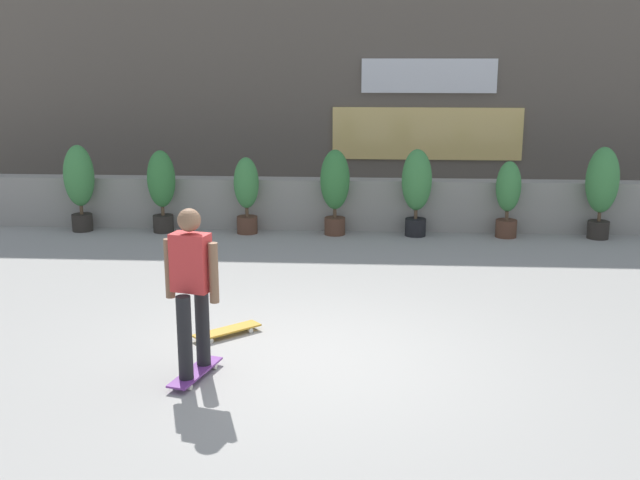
# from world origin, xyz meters

# --- Properties ---
(ground_plane) EXTENTS (48.00, 48.00, 0.00)m
(ground_plane) POSITION_xyz_m (0.00, 0.00, 0.00)
(ground_plane) COLOR #9E9B96
(planter_wall) EXTENTS (18.00, 0.40, 0.90)m
(planter_wall) POSITION_xyz_m (0.00, 6.00, 0.45)
(planter_wall) COLOR gray
(planter_wall) RESTS_ON ground
(building_backdrop) EXTENTS (20.00, 2.08, 6.50)m
(building_backdrop) POSITION_xyz_m (0.00, 10.00, 3.25)
(building_backdrop) COLOR #60564C
(building_backdrop) RESTS_ON ground
(potted_plant_0) EXTENTS (0.53, 0.53, 1.52)m
(potted_plant_0) POSITION_xyz_m (-4.48, 5.55, 0.89)
(potted_plant_0) COLOR #2D2823
(potted_plant_0) RESTS_ON ground
(potted_plant_1) EXTENTS (0.49, 0.49, 1.44)m
(potted_plant_1) POSITION_xyz_m (-3.02, 5.55, 0.83)
(potted_plant_1) COLOR #2D2823
(potted_plant_1) RESTS_ON ground
(potted_plant_2) EXTENTS (0.43, 0.43, 1.34)m
(potted_plant_2) POSITION_xyz_m (-1.53, 5.55, 0.75)
(potted_plant_2) COLOR brown
(potted_plant_2) RESTS_ON ground
(potted_plant_3) EXTENTS (0.50, 0.50, 1.48)m
(potted_plant_3) POSITION_xyz_m (-0.00, 5.55, 0.86)
(potted_plant_3) COLOR brown
(potted_plant_3) RESTS_ON ground
(potted_plant_4) EXTENTS (0.51, 0.51, 1.50)m
(potted_plant_4) POSITION_xyz_m (1.39, 5.55, 0.87)
(potted_plant_4) COLOR black
(potted_plant_4) RESTS_ON ground
(potted_plant_5) EXTENTS (0.42, 0.42, 1.31)m
(potted_plant_5) POSITION_xyz_m (2.94, 5.55, 0.73)
(potted_plant_5) COLOR brown
(potted_plant_5) RESTS_ON ground
(potted_plant_6) EXTENTS (0.54, 0.54, 1.56)m
(potted_plant_6) POSITION_xyz_m (4.49, 5.55, 0.91)
(potted_plant_6) COLOR #2D2823
(potted_plant_6) RESTS_ON ground
(skater_by_wall_left) EXTENTS (0.54, 0.82, 1.70)m
(skater_by_wall_left) POSITION_xyz_m (-1.09, -0.57, 0.94)
(skater_by_wall_left) COLOR #72338C
(skater_by_wall_left) RESTS_ON ground
(skateboard_near_camera) EXTENTS (0.73, 0.68, 0.08)m
(skateboard_near_camera) POSITION_xyz_m (-0.99, 0.59, 0.06)
(skateboard_near_camera) COLOR #BF8C26
(skateboard_near_camera) RESTS_ON ground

